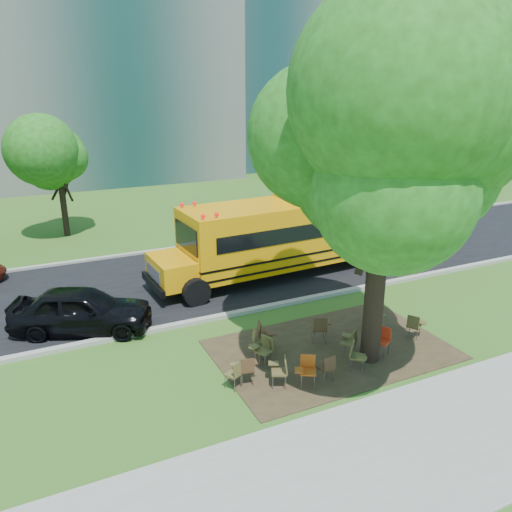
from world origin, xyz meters
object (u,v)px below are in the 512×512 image
chair_10 (263,332)px  chair_12 (373,314)px  chair_8 (262,348)px  chair_15 (320,326)px  chair_0 (235,371)px  chair_9 (264,347)px  main_tree (386,152)px  chair_4 (327,365)px  chair_6 (381,338)px  chair_7 (415,324)px  black_car (81,310)px  school_bus (310,229)px  chair_5 (356,354)px  chair_11 (351,340)px  chair_2 (281,369)px  chair_1 (247,368)px  chair_3 (307,367)px  chair_13 (375,315)px  chair_14 (258,339)px

chair_10 → chair_12: 3.84m
chair_8 → chair_15: size_ratio=0.85×
chair_0 → chair_9: chair_9 is taller
main_tree → chair_10: main_tree is taller
chair_4 → chair_6: chair_6 is taller
chair_6 → chair_10: 3.53m
chair_7 → black_car: bearing=-151.1°
school_bus → chair_12: size_ratio=14.69×
school_bus → chair_7: 7.14m
black_car → chair_5: bearing=-108.5°
chair_11 → chair_15: 1.13m
main_tree → chair_12: size_ratio=10.90×
chair_2 → chair_7: 5.10m
chair_1 → chair_3: (1.43, -0.71, 0.02)m
chair_1 → chair_5: (3.04, -0.68, 0.01)m
school_bus → chair_0: (-6.55, -7.10, -1.31)m
chair_5 → chair_10: bearing=-97.1°
chair_1 → chair_15: size_ratio=0.91×
chair_9 → chair_12: (4.21, 0.41, 0.01)m
chair_3 → chair_10: chair_3 is taller
school_bus → chair_9: 8.37m
chair_5 → chair_13: bearing=176.8°
chair_2 → chair_6: 3.49m
main_tree → chair_9: bearing=158.9°
chair_0 → black_car: 6.09m
chair_5 → school_bus: bearing=-156.5°
school_bus → chair_5: 8.49m
chair_10 → school_bus: bearing=152.8°
main_tree → chair_8: size_ratio=12.31×
chair_11 → chair_13: (1.80, 1.14, -0.05)m
chair_3 → chair_4: chair_3 is taller
chair_15 → chair_7: bearing=2.5°
chair_1 → chair_10: size_ratio=0.97×
chair_6 → chair_0: bearing=58.2°
school_bus → chair_6: 7.70m
chair_5 → chair_8: bearing=-79.7°
main_tree → chair_2: bearing=-178.2°
chair_9 → chair_15: chair_15 is taller
chair_7 → chair_13: chair_7 is taller
black_car → chair_10: bearing=-103.1°
school_bus → chair_3: 9.23m
main_tree → chair_11: (-0.40, 0.42, -5.53)m
school_bus → chair_5: (-3.16, -7.77, -1.28)m
chair_6 → chair_15: bearing=13.5°
chair_1 → chair_12: bearing=25.9°
chair_7 → chair_10: (-4.57, 1.55, 0.02)m
school_bus → chair_8: 8.31m
chair_0 → black_car: black_car is taller
chair_10 → chair_11: chair_10 is taller
chair_14 → chair_9: bearing=6.1°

